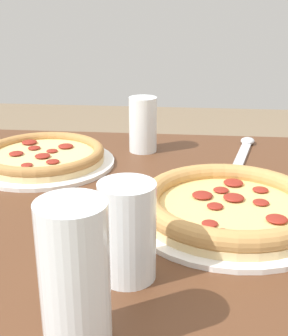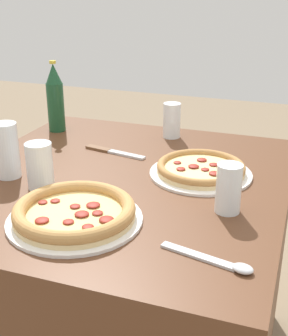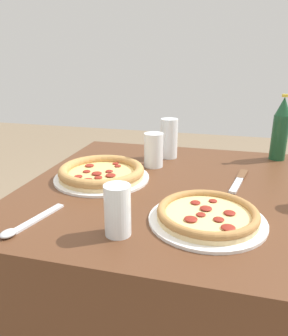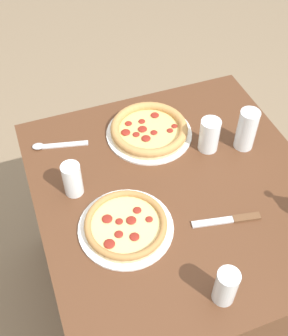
% 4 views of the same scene
% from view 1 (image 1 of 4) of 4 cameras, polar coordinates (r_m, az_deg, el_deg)
% --- Properties ---
extents(pizza_veggie, '(0.29, 0.29, 0.04)m').
position_cam_1_polar(pizza_veggie, '(0.98, -12.20, 1.38)').
color(pizza_veggie, white).
rests_on(pizza_veggie, table).
extents(pizza_salami, '(0.32, 0.32, 0.05)m').
position_cam_1_polar(pizza_salami, '(0.74, 10.38, -4.58)').
color(pizza_salami, white).
rests_on(pizza_salami, table).
extents(glass_lemonade, '(0.07, 0.07, 0.16)m').
position_cam_1_polar(glass_lemonade, '(0.47, -8.40, -13.75)').
color(glass_lemonade, white).
rests_on(glass_lemonade, table).
extents(glass_water, '(0.07, 0.07, 0.12)m').
position_cam_1_polar(glass_water, '(0.57, -2.05, -8.35)').
color(glass_water, white).
rests_on(glass_water, table).
extents(glass_red_wine, '(0.06, 0.06, 0.12)m').
position_cam_1_polar(glass_red_wine, '(1.03, -0.13, 4.97)').
color(glass_red_wine, white).
rests_on(glass_red_wine, table).
extents(spoon, '(0.07, 0.20, 0.01)m').
position_cam_1_polar(spoon, '(1.08, 12.21, 2.43)').
color(spoon, silver).
rests_on(spoon, table).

